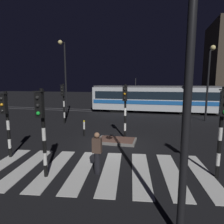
{
  "coord_description": "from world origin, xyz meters",
  "views": [
    {
      "loc": [
        2.42,
        -10.74,
        3.65
      ],
      "look_at": [
        -0.98,
        3.66,
        1.4
      ],
      "focal_mm": 31.37,
      "sensor_mm": 36.0,
      "label": 1
    }
  ],
  "objects": [
    {
      "name": "crosswalk_zebra",
      "position": [
        0.0,
        -3.36,
        0.01
      ],
      "size": [
        9.78,
        5.25,
        0.02
      ],
      "color": "silver",
      "rests_on": "ground"
    },
    {
      "name": "rail_far",
      "position": [
        0.0,
        14.02,
        0.01
      ],
      "size": [
        80.0,
        0.12,
        0.03
      ],
      "primitive_type": "cube",
      "color": "#59595E",
      "rests_on": "ground"
    },
    {
      "name": "street_lamp_trackside_left",
      "position": [
        -7.22,
        8.39,
        4.89
      ],
      "size": [
        0.44,
        1.21,
        7.79
      ],
      "color": "black",
      "rests_on": "ground"
    },
    {
      "name": "traffic_light_corner_far_left",
      "position": [
        -5.67,
        4.93,
        2.33
      ],
      "size": [
        0.36,
        0.42,
        3.53
      ],
      "color": "black",
      "rests_on": "ground"
    },
    {
      "name": "traffic_light_corner_near_left",
      "position": [
        -4.55,
        -3.04,
        2.13
      ],
      "size": [
        0.36,
        0.42,
        3.23
      ],
      "color": "black",
      "rests_on": "ground"
    },
    {
      "name": "ground_plane",
      "position": [
        0.0,
        0.0,
        0.0
      ],
      "size": [
        120.0,
        120.0,
        0.0
      ],
      "primitive_type": "plane",
      "color": "black"
    },
    {
      "name": "traffic_light_kerb_mid_left",
      "position": [
        -1.73,
        -4.45,
        2.26
      ],
      "size": [
        0.36,
        0.42,
        3.43
      ],
      "color": "black",
      "rests_on": "ground"
    },
    {
      "name": "street_lamp_near_kerb",
      "position": [
        3.03,
        -6.59,
        4.77
      ],
      "size": [
        0.44,
        1.21,
        7.58
      ],
      "color": "black",
      "rests_on": "ground"
    },
    {
      "name": "traffic_light_corner_near_right",
      "position": [
        4.73,
        -3.01,
        2.31
      ],
      "size": [
        0.36,
        0.42,
        3.5
      ],
      "color": "black",
      "rests_on": "ground"
    },
    {
      "name": "bollard_island_edge",
      "position": [
        -2.4,
        1.43,
        0.56
      ],
      "size": [
        0.12,
        0.12,
        1.11
      ],
      "color": "black",
      "rests_on": "ground"
    },
    {
      "name": "traffic_light_median_centre",
      "position": [
        0.38,
        1.52,
        2.33
      ],
      "size": [
        0.36,
        0.42,
        3.53
      ],
      "color": "black",
      "rests_on": "ground"
    },
    {
      "name": "traffic_island",
      "position": [
        0.01,
        0.65,
        0.09
      ],
      "size": [
        2.37,
        1.5,
        0.18
      ],
      "color": "slate",
      "rests_on": "ground"
    },
    {
      "name": "rail_near",
      "position": [
        0.0,
        12.59,
        0.01
      ],
      "size": [
        80.0,
        0.12,
        0.03
      ],
      "primitive_type": "cube",
      "color": "#59595E",
      "rests_on": "ground"
    },
    {
      "name": "pedestrian_waiting_at_kerb",
      "position": [
        0.13,
        -3.64,
        0.88
      ],
      "size": [
        0.36,
        0.24,
        1.71
      ],
      "color": "black",
      "rests_on": "ground"
    },
    {
      "name": "street_lamp_trackside_right",
      "position": [
        6.86,
        8.84,
        4.35
      ],
      "size": [
        0.44,
        1.21,
        6.81
      ],
      "color": "black",
      "rests_on": "ground"
    },
    {
      "name": "tram",
      "position": [
        1.9,
        13.3,
        1.74
      ],
      "size": [
        14.85,
        2.58,
        4.15
      ],
      "color": "silver",
      "rests_on": "ground"
    }
  ]
}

